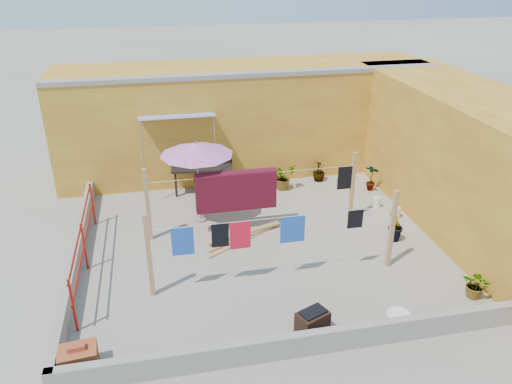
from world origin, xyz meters
TOP-DOWN VIEW (x-y plane):
  - ground at (0.00, 0.00)m, footprint 80.00×80.00m
  - wall_back at (0.50, 4.69)m, footprint 11.00×3.27m
  - wall_right at (5.20, 0.00)m, footprint 2.40×9.00m
  - parapet_front at (0.00, -3.58)m, footprint 8.30×0.16m
  - parapet_left at (-4.08, 0.00)m, footprint 0.16×7.30m
  - red_railing at (-3.85, -0.20)m, footprint 0.05×4.20m
  - clothesline_rig at (-0.36, 0.56)m, footprint 5.09×2.35m
  - patio_umbrella at (-1.26, 1.48)m, footprint 2.30×2.30m
  - outdoor_table at (-0.99, 3.20)m, footprint 1.78×1.06m
  - brick_stack at (-3.70, -3.20)m, footprint 0.64×0.49m
  - lumber_pile at (-0.38, 0.32)m, footprint 1.95×1.18m
  - brazier at (0.25, -3.13)m, footprint 0.65×0.55m
  - white_basin at (1.96, -3.03)m, footprint 0.46×0.46m
  - water_jug_a at (3.42, 1.23)m, footprint 0.21×0.21m
  - water_jug_b at (3.67, 0.60)m, footprint 0.21×0.21m
  - green_hose at (3.18, 2.95)m, footprint 0.46×0.46m
  - plant_back_a at (1.27, 2.89)m, footprint 0.86×0.81m
  - plant_back_b at (2.45, 3.20)m, footprint 0.48×0.48m
  - plant_right_a at (3.70, 2.26)m, footprint 0.49×0.50m
  - plant_right_b at (3.10, -0.48)m, footprint 0.50×0.54m
  - plant_right_c at (3.70, -2.78)m, footprint 0.68×0.69m

SIDE VIEW (x-z plane):
  - ground at x=0.00m, z-range 0.00..0.00m
  - green_hose at x=3.18m, z-range 0.00..0.07m
  - white_basin at x=1.96m, z-range 0.00..0.08m
  - lumber_pile at x=-0.38m, z-range 0.00..0.13m
  - water_jug_b at x=3.67m, z-range -0.02..0.30m
  - water_jug_a at x=3.42m, z-range -0.02..0.31m
  - parapet_front at x=0.00m, z-range 0.00..0.44m
  - parapet_left at x=-4.08m, z-range 0.00..0.44m
  - brick_stack at x=-3.70m, z-range -0.04..0.49m
  - brazier at x=0.25m, z-range -0.01..0.49m
  - plant_right_c at x=3.70m, z-range 0.00..0.58m
  - plant_back_b at x=2.45m, z-range 0.00..0.65m
  - plant_back_a at x=1.27m, z-range 0.00..0.75m
  - plant_right_b at x=3.10m, z-range 0.00..0.79m
  - plant_right_a at x=3.70m, z-range 0.00..0.80m
  - outdoor_table at x=-0.99m, z-range 0.32..1.10m
  - red_railing at x=-3.85m, z-range 0.17..1.27m
  - clothesline_rig at x=-0.36m, z-range 0.13..1.93m
  - wall_right at x=5.20m, z-range 0.00..3.20m
  - wall_back at x=0.50m, z-range 0.00..3.21m
  - patio_umbrella at x=-1.26m, z-range 0.85..2.97m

